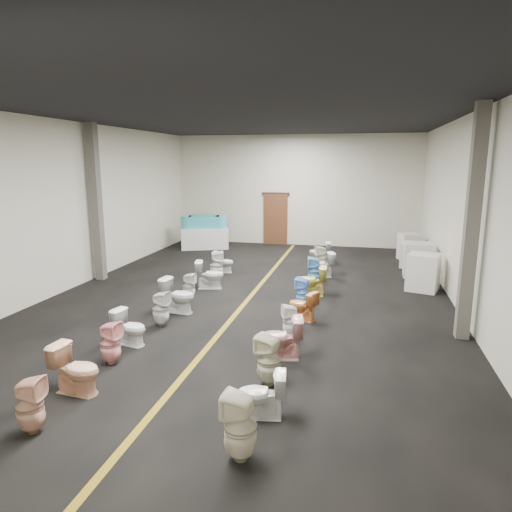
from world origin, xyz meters
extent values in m
plane|color=black|center=(0.00, 0.00, 0.00)|extent=(16.00, 16.00, 0.00)
plane|color=black|center=(0.00, 0.00, 4.50)|extent=(16.00, 16.00, 0.00)
plane|color=beige|center=(0.00, 8.00, 2.25)|extent=(10.00, 0.00, 10.00)
plane|color=beige|center=(-5.00, 0.00, 2.25)|extent=(0.00, 16.00, 16.00)
plane|color=beige|center=(5.00, 0.00, 2.25)|extent=(0.00, 16.00, 16.00)
cube|color=#836713|center=(0.00, 0.00, 0.00)|extent=(0.12, 15.60, 0.01)
cube|color=#562D19|center=(-0.80, 7.94, 1.05)|extent=(1.00, 0.10, 2.10)
cube|color=#331C11|center=(-0.80, 7.95, 2.12)|extent=(1.15, 0.08, 0.10)
cube|color=#59544C|center=(-4.75, 1.00, 2.25)|extent=(0.25, 0.25, 4.50)
cube|color=#59544C|center=(4.75, -1.50, 2.25)|extent=(0.25, 0.25, 4.50)
cube|color=silver|center=(-3.40, 6.36, 0.41)|extent=(2.05, 1.55, 0.82)
cube|color=#3FA9B5|center=(-3.40, 6.36, 1.05)|extent=(1.33, 0.96, 0.50)
cylinder|color=#3FA9B5|center=(-3.98, 6.20, 1.05)|extent=(0.66, 0.66, 0.50)
cylinder|color=#3FA9B5|center=(-2.82, 6.52, 1.05)|extent=(0.66, 0.66, 0.50)
cube|color=teal|center=(-3.40, 6.36, 1.25)|extent=(1.08, 0.71, 0.20)
cube|color=white|center=(4.40, 1.91, 0.50)|extent=(0.97, 0.97, 1.00)
cube|color=silver|center=(4.40, 3.44, 0.52)|extent=(0.78, 0.78, 1.04)
cube|color=silver|center=(4.40, 4.72, 0.41)|extent=(0.85, 0.85, 0.81)
cube|color=beige|center=(4.40, 5.90, 0.47)|extent=(0.82, 0.82, 0.94)
imported|color=#E0A78A|center=(-1.30, -6.25, 0.38)|extent=(0.40, 0.40, 0.77)
imported|color=#F2B58C|center=(-1.35, -5.21, 0.38)|extent=(0.78, 0.48, 0.76)
imported|color=#F4A4A3|center=(-1.39, -4.18, 0.38)|extent=(0.37, 0.37, 0.76)
imported|color=white|center=(-1.48, -3.32, 0.34)|extent=(0.73, 0.51, 0.68)
imported|color=silver|center=(-1.33, -2.27, 0.38)|extent=(0.38, 0.37, 0.76)
imported|color=silver|center=(-1.33, -1.34, 0.40)|extent=(0.82, 0.51, 0.81)
imported|color=silver|center=(-1.44, -0.36, 0.35)|extent=(0.33, 0.33, 0.69)
imported|color=silver|center=(-1.27, 0.75, 0.39)|extent=(0.83, 0.58, 0.78)
imported|color=silver|center=(-1.39, 1.72, 0.43)|extent=(0.50, 0.50, 0.86)
imported|color=white|center=(-1.46, 2.61, 0.33)|extent=(0.66, 0.39, 0.66)
imported|color=beige|center=(1.46, -6.17, 0.43)|extent=(0.42, 0.41, 0.85)
imported|color=white|center=(1.50, -5.23, 0.34)|extent=(0.71, 0.47, 0.67)
imported|color=beige|center=(1.41, -4.30, 0.41)|extent=(0.46, 0.46, 0.82)
imported|color=#DC9D96|center=(1.43, -3.31, 0.39)|extent=(0.83, 0.57, 0.78)
imported|color=white|center=(1.43, -2.29, 0.34)|extent=(0.41, 0.41, 0.68)
imported|color=orange|center=(1.53, -1.21, 0.33)|extent=(0.75, 0.61, 0.67)
imported|color=#70ADF3|center=(1.44, -0.37, 0.37)|extent=(0.40, 0.40, 0.74)
imported|color=#E3D65C|center=(1.52, 0.70, 0.40)|extent=(0.80, 0.48, 0.79)
imported|color=#6BAFE5|center=(1.49, 1.68, 0.41)|extent=(0.42, 0.42, 0.83)
imported|color=silver|center=(1.60, 2.68, 0.38)|extent=(0.85, 0.65, 0.77)
imported|color=#F2E9C9|center=(1.51, 3.63, 0.39)|extent=(0.47, 0.46, 0.78)
imported|color=silver|center=(1.38, 4.64, 0.37)|extent=(0.76, 0.48, 0.74)
camera|label=1|loc=(2.71, -10.76, 3.44)|focal=32.00mm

